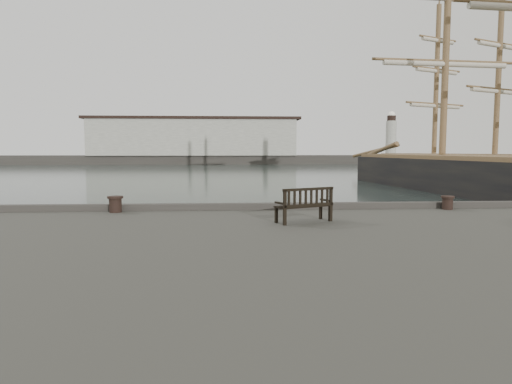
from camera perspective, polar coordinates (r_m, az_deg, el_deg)
ground at (r=13.63m, az=-1.82°, el=-8.64°), size 400.00×400.00×0.00m
breakwater at (r=105.31m, az=-5.93°, el=5.83°), size 140.00×9.50×12.20m
bench at (r=10.94m, az=6.03°, el=-2.43°), size 1.48×1.01×0.81m
bollard_left at (r=13.18m, az=-17.17°, el=-1.47°), size 0.50×0.50×0.45m
bollard_right at (r=14.31m, az=22.82°, el=-1.24°), size 0.46×0.46×0.39m
tall_ship_far at (r=56.41m, az=27.59°, el=2.21°), size 17.76×29.20×25.05m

